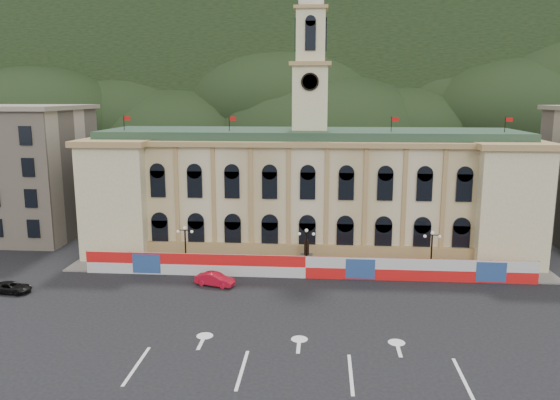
# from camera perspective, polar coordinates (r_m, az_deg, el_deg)

# --- Properties ---
(ground) EXTENTS (260.00, 260.00, 0.00)m
(ground) POSITION_cam_1_polar(r_m,az_deg,el_deg) (47.36, 2.06, -14.07)
(ground) COLOR black
(ground) RESTS_ON ground
(lane_markings) EXTENTS (26.00, 10.00, 0.02)m
(lane_markings) POSITION_cam_1_polar(r_m,az_deg,el_deg) (42.89, 1.76, -16.88)
(lane_markings) COLOR white
(lane_markings) RESTS_ON ground
(hill_ridge) EXTENTS (230.00, 80.00, 64.00)m
(hill_ridge) POSITION_cam_1_polar(r_m,az_deg,el_deg) (164.90, 4.00, 10.71)
(hill_ridge) COLOR black
(hill_ridge) RESTS_ON ground
(city_hall) EXTENTS (56.20, 17.60, 37.10)m
(city_hall) POSITION_cam_1_polar(r_m,az_deg,el_deg) (71.59, 3.07, 1.13)
(city_hall) COLOR beige
(city_hall) RESTS_ON ground
(side_building_left) EXTENTS (21.00, 17.00, 18.60)m
(side_building_left) POSITION_cam_1_polar(r_m,az_deg,el_deg) (86.98, -26.50, 2.72)
(side_building_left) COLOR #BEA992
(side_building_left) RESTS_ON ground
(hoarding_fence) EXTENTS (50.00, 0.44, 2.50)m
(hoarding_fence) POSITION_cam_1_polar(r_m,az_deg,el_deg) (60.95, 2.75, -7.01)
(hoarding_fence) COLOR red
(hoarding_fence) RESTS_ON ground
(pavement) EXTENTS (56.00, 5.50, 0.16)m
(pavement) POSITION_cam_1_polar(r_m,az_deg,el_deg) (63.86, 2.76, -7.27)
(pavement) COLOR slate
(pavement) RESTS_ON ground
(statue) EXTENTS (1.40, 1.40, 3.72)m
(statue) POSITION_cam_1_polar(r_m,az_deg,el_deg) (63.76, 2.78, -6.26)
(statue) COLOR #595651
(statue) RESTS_ON ground
(lamp_left) EXTENTS (1.96, 0.44, 5.15)m
(lamp_left) POSITION_cam_1_polar(r_m,az_deg,el_deg) (64.20, -9.86, -4.54)
(lamp_left) COLOR black
(lamp_left) RESTS_ON ground
(lamp_center) EXTENTS (1.96, 0.44, 5.15)m
(lamp_center) POSITION_cam_1_polar(r_m,az_deg,el_deg) (62.27, 2.77, -4.87)
(lamp_center) COLOR black
(lamp_center) RESTS_ON ground
(lamp_right) EXTENTS (1.96, 0.44, 5.15)m
(lamp_right) POSITION_cam_1_polar(r_m,az_deg,el_deg) (63.44, 15.56, -4.97)
(lamp_right) COLOR black
(lamp_right) RESTS_ON ground
(red_sedan) EXTENTS (3.68, 5.00, 1.39)m
(red_sedan) POSITION_cam_1_polar(r_m,az_deg,el_deg) (59.09, -6.82, -8.23)
(red_sedan) COLOR red
(red_sedan) RESTS_ON ground
(black_suv) EXTENTS (2.56, 4.42, 1.14)m
(black_suv) POSITION_cam_1_polar(r_m,az_deg,el_deg) (63.05, -26.27, -8.20)
(black_suv) COLOR black
(black_suv) RESTS_ON ground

